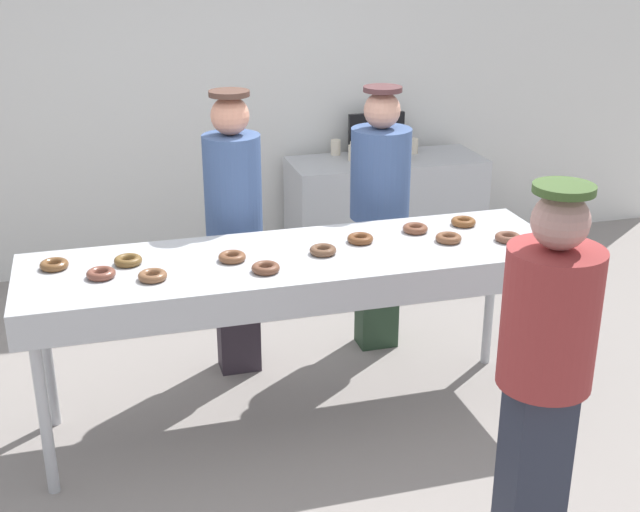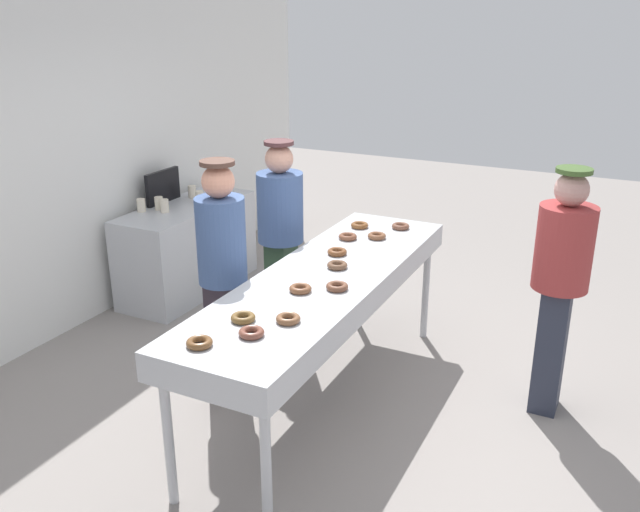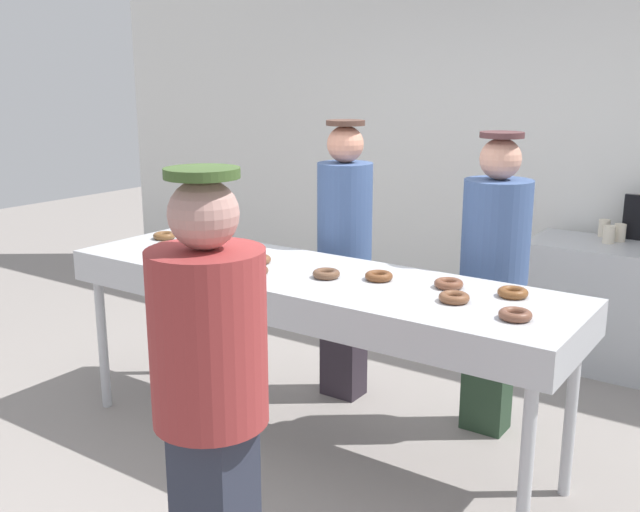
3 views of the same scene
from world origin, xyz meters
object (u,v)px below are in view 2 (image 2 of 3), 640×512
at_px(chocolate_donut_1, 337,252).
at_px(paper_cup_1, 141,205).
at_px(prep_counter, 188,248).
at_px(customer_waiting, 560,277).
at_px(chocolate_donut_5, 337,265).
at_px(paper_cup_4, 192,192).
at_px(menu_display, 163,187).
at_px(chocolate_donut_11, 360,225).
at_px(fryer_conveyor, 324,286).
at_px(chocolate_donut_6, 377,236).
at_px(chocolate_donut_2, 301,289).
at_px(chocolate_donut_3, 337,287).
at_px(chocolate_donut_10, 199,343).
at_px(worker_baker, 281,230).
at_px(chocolate_donut_7, 401,226).
at_px(worker_assistant, 223,269).
at_px(chocolate_donut_4, 251,333).
at_px(chocolate_donut_9, 243,318).
at_px(chocolate_donut_8, 288,319).
at_px(paper_cup_2, 200,197).
at_px(paper_cup_3, 159,203).
at_px(paper_cup_0, 165,206).
at_px(chocolate_donut_0, 348,237).

distance_m(chocolate_donut_1, paper_cup_1, 2.28).
distance_m(prep_counter, paper_cup_1, 0.64).
bearing_deg(customer_waiting, chocolate_donut_5, 96.80).
relative_size(paper_cup_4, menu_display, 0.26).
bearing_deg(chocolate_donut_11, paper_cup_1, 92.98).
height_order(fryer_conveyor, chocolate_donut_6, chocolate_donut_6).
distance_m(chocolate_donut_2, chocolate_donut_3, 0.23).
xyz_separation_m(chocolate_donut_10, paper_cup_4, (2.69, 2.04, -0.08)).
height_order(chocolate_donut_2, chocolate_donut_6, same).
xyz_separation_m(worker_baker, menu_display, (0.53, 1.59, 0.05)).
relative_size(chocolate_donut_7, worker_assistant, 0.08).
height_order(chocolate_donut_4, chocolate_donut_10, same).
bearing_deg(chocolate_donut_4, chocolate_donut_9, 45.66).
bearing_deg(chocolate_donut_8, chocolate_donut_1, 11.09).
bearing_deg(worker_baker, fryer_conveyor, 51.05).
distance_m(chocolate_donut_5, menu_display, 2.60).
distance_m(chocolate_donut_1, paper_cup_2, 2.15).
bearing_deg(chocolate_donut_6, paper_cup_3, 84.79).
bearing_deg(chocolate_donut_9, paper_cup_2, 40.75).
relative_size(chocolate_donut_11, worker_baker, 0.08).
height_order(chocolate_donut_11, paper_cup_4, chocolate_donut_11).
height_order(chocolate_donut_7, paper_cup_1, chocolate_donut_7).
height_order(chocolate_donut_4, chocolate_donut_9, same).
bearing_deg(chocolate_donut_9, chocolate_donut_8, -66.83).
relative_size(chocolate_donut_4, chocolate_donut_5, 1.00).
distance_m(chocolate_donut_9, paper_cup_2, 2.90).
distance_m(chocolate_donut_7, customer_waiting, 1.37).
bearing_deg(paper_cup_2, chocolate_donut_11, -101.12).
bearing_deg(chocolate_donut_7, chocolate_donut_10, 173.81).
bearing_deg(chocolate_donut_1, paper_cup_0, 73.16).
height_order(chocolate_donut_10, paper_cup_0, chocolate_donut_10).
bearing_deg(chocolate_donut_11, paper_cup_4, 76.10).
xyz_separation_m(chocolate_donut_1, paper_cup_1, (0.53, 2.22, -0.08)).
distance_m(chocolate_donut_4, chocolate_donut_6, 1.79).
distance_m(chocolate_donut_9, prep_counter, 2.92).
bearing_deg(paper_cup_4, fryer_conveyor, -124.69).
bearing_deg(chocolate_donut_0, paper_cup_0, 82.07).
height_order(chocolate_donut_10, worker_baker, worker_baker).
relative_size(chocolate_donut_9, paper_cup_1, 1.16).
relative_size(chocolate_donut_1, chocolate_donut_3, 1.00).
bearing_deg(chocolate_donut_9, paper_cup_4, 41.73).
relative_size(chocolate_donut_0, chocolate_donut_3, 1.00).
xyz_separation_m(chocolate_donut_11, worker_assistant, (-1.21, 0.48, -0.03)).
bearing_deg(chocolate_donut_0, chocolate_donut_7, -32.37).
bearing_deg(paper_cup_0, paper_cup_2, -15.90).
xyz_separation_m(chocolate_donut_0, chocolate_donut_1, (-0.34, -0.07, 0.00)).
bearing_deg(paper_cup_1, prep_counter, -33.88).
bearing_deg(chocolate_donut_5, chocolate_donut_10, 172.81).
distance_m(customer_waiting, paper_cup_1, 3.70).
distance_m(fryer_conveyor, paper_cup_4, 2.65).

